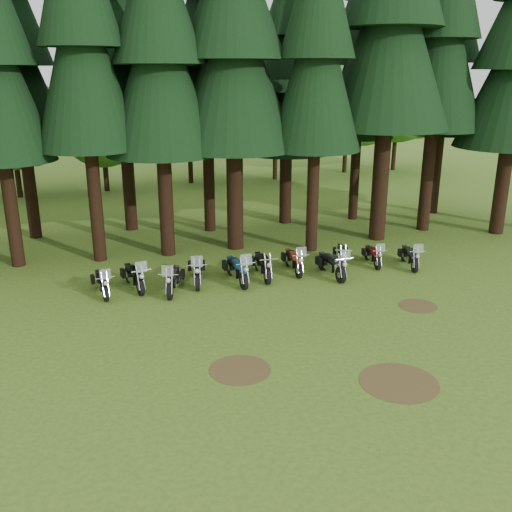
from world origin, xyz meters
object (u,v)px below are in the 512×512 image
Objects in this scene: motorcycle_0 at (102,284)px; motorcycle_3 at (197,271)px; motorcycle_2 at (173,280)px; motorcycle_4 at (237,270)px; motorcycle_10 at (410,257)px; motorcycle_5 at (263,266)px; motorcycle_1 at (134,277)px; motorcycle_9 at (373,256)px; motorcycle_8 at (341,256)px; motorcycle_6 at (294,261)px; motorcycle_7 at (332,265)px.

motorcycle_3 is at bearing -4.76° from motorcycle_0.
motorcycle_0 is 2.71m from motorcycle_2.
motorcycle_10 is (7.71, -0.45, -0.07)m from motorcycle_4.
motorcycle_3 is at bearing 50.30° from motorcycle_2.
motorcycle_1 is at bearing -178.07° from motorcycle_5.
motorcycle_10 is at bearing -18.17° from motorcycle_9.
motorcycle_2 reaches higher than motorcycle_8.
motorcycle_5 is (1.18, 0.27, -0.03)m from motorcycle_4.
motorcycle_3 is at bearing -178.11° from motorcycle_5.
motorcycle_6 is 3.68m from motorcycle_9.
motorcycle_8 is 1.06× the size of motorcycle_9.
motorcycle_7 is (2.76, -0.81, 0.01)m from motorcycle_5.
motorcycle_1 is at bearing -169.93° from motorcycle_10.
motorcycle_4 reaches higher than motorcycle_5.
motorcycle_0 is at bearing -173.75° from motorcycle_6.
motorcycle_10 is (11.76, -0.96, -0.04)m from motorcycle_1.
motorcycle_9 is at bearing 10.01° from motorcycle_3.
motorcycle_3 is 2.75m from motorcycle_5.
motorcycle_0 is at bearing -179.70° from motorcycle_1.
motorcycle_5 is 3.73m from motorcycle_8.
motorcycle_7 is (1.30, -1.02, 0.02)m from motorcycle_6.
motorcycle_0 is at bearing 172.25° from motorcycle_7.
motorcycle_9 is at bearing 166.55° from motorcycle_10.
motorcycle_4 reaches higher than motorcycle_1.
motorcycle_4 is 1.15× the size of motorcycle_10.
motorcycle_10 is at bearing -1.19° from motorcycle_7.
motorcycle_6 is 2.26m from motorcycle_8.
motorcycle_9 is (7.88, -0.10, -0.09)m from motorcycle_3.
motorcycle_8 is (0.96, 1.08, -0.04)m from motorcycle_7.
motorcycle_0 is 3.73m from motorcycle_3.
motorcycle_0 is 0.93× the size of motorcycle_1.
motorcycle_2 reaches higher than motorcycle_9.
motorcycle_8 is (6.47, 0.13, -0.05)m from motorcycle_3.
motorcycle_10 is (10.35, -0.19, -0.04)m from motorcycle_2.
motorcycle_1 is 1.02× the size of motorcycle_2.
motorcycle_0 is at bearing -175.47° from motorcycle_5.
motorcycle_2 is 8.97m from motorcycle_9.
motorcycle_6 is at bearing -156.89° from motorcycle_8.
motorcycle_5 is (6.47, -0.01, 0.04)m from motorcycle_0.
motorcycle_6 is at bearing 7.58° from motorcycle_4.
motorcycle_1 is 8.94m from motorcycle_8.
motorcycle_7 reaches higher than motorcycle_1.
motorcycle_2 is 0.96× the size of motorcycle_7.
motorcycle_4 is 1.21m from motorcycle_5.
motorcycle_2 is at bearing -137.83° from motorcycle_3.
motorcycle_5 is at bearing -13.10° from motorcycle_1.
motorcycle_1 reaches higher than motorcycle_5.
motorcycle_4 is at bearing -167.25° from motorcycle_9.
motorcycle_1 is 0.98× the size of motorcycle_5.
motorcycle_9 is at bearing 4.97° from motorcycle_5.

